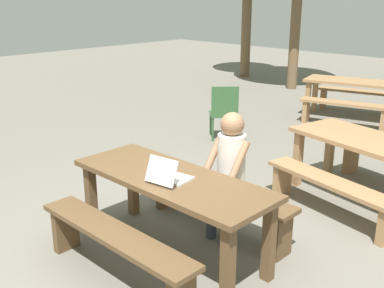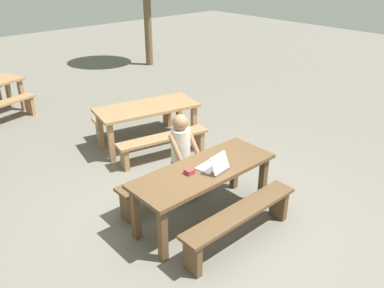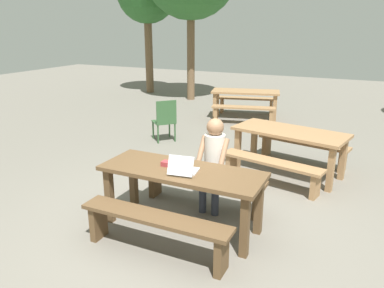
{
  "view_description": "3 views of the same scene",
  "coord_description": "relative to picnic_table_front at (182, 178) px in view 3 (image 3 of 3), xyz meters",
  "views": [
    {
      "loc": [
        2.83,
        -2.67,
        2.34
      ],
      "look_at": [
        0.02,
        0.25,
        1.03
      ],
      "focal_mm": 43.7,
      "sensor_mm": 36.0,
      "label": 1
    },
    {
      "loc": [
        -3.05,
        -3.18,
        3.26
      ],
      "look_at": [
        0.02,
        0.25,
        1.03
      ],
      "focal_mm": 37.1,
      "sensor_mm": 36.0,
      "label": 2
    },
    {
      "loc": [
        1.92,
        -3.74,
        2.44
      ],
      "look_at": [
        0.02,
        0.25,
        1.03
      ],
      "focal_mm": 35.17,
      "sensor_mm": 36.0,
      "label": 3
    }
  ],
  "objects": [
    {
      "name": "small_pouch",
      "position": [
        -0.23,
        0.03,
        0.15
      ],
      "size": [
        0.1,
        0.1,
        0.06
      ],
      "color": "#993338",
      "rests_on": "picnic_table_front"
    },
    {
      "name": "picnic_table_mid",
      "position": [
        0.81,
        2.36,
        -0.01
      ],
      "size": [
        1.94,
        1.16,
        0.76
      ],
      "rotation": [
        0.0,
        0.0,
        -0.21
      ],
      "color": "#9E754C",
      "rests_on": "ground"
    },
    {
      "name": "laptop",
      "position": [
        0.07,
        -0.1,
        0.18
      ],
      "size": [
        0.35,
        0.37,
        0.24
      ],
      "rotation": [
        0.0,
        0.0,
        3.28
      ],
      "color": "silver",
      "rests_on": "picnic_table_front"
    },
    {
      "name": "bench_far",
      "position": [
        0.0,
        0.65,
        -0.3
      ],
      "size": [
        1.76,
        0.3,
        0.48
      ],
      "color": "brown",
      "rests_on": "ground"
    },
    {
      "name": "bench_mid_south",
      "position": [
        0.68,
        1.73,
        -0.34
      ],
      "size": [
        1.66,
        0.63,
        0.42
      ],
      "rotation": [
        0.0,
        0.0,
        -0.21
      ],
      "color": "#9E754C",
      "rests_on": "ground"
    },
    {
      "name": "ground_plane",
      "position": [
        0.0,
        0.0,
        -0.66
      ],
      "size": [
        30.0,
        30.0,
        0.0
      ],
      "primitive_type": "plane",
      "color": "slate"
    },
    {
      "name": "person_seated",
      "position": [
        0.16,
        0.61,
        0.1
      ],
      "size": [
        0.38,
        0.39,
        1.28
      ],
      "color": "#333847",
      "rests_on": "ground"
    },
    {
      "name": "bench_near",
      "position": [
        0.0,
        -0.65,
        -0.3
      ],
      "size": [
        1.76,
        0.3,
        0.48
      ],
      "color": "brown",
      "rests_on": "ground"
    },
    {
      "name": "bench_rear_north",
      "position": [
        -1.2,
        6.38,
        -0.32
      ],
      "size": [
        1.61,
        0.68,
        0.46
      ],
      "rotation": [
        0.0,
        0.0,
        0.25
      ],
      "color": "#9E754C",
      "rests_on": "ground"
    },
    {
      "name": "picnic_table_front",
      "position": [
        0.0,
        0.0,
        0.0
      ],
      "size": [
        1.99,
        0.74,
        0.78
      ],
      "color": "brown",
      "rests_on": "ground"
    },
    {
      "name": "bench_mid_north",
      "position": [
        0.95,
        2.99,
        -0.34
      ],
      "size": [
        1.66,
        0.63,
        0.42
      ],
      "rotation": [
        0.0,
        0.0,
        -0.21
      ],
      "color": "#9E754C",
      "rests_on": "ground"
    },
    {
      "name": "plastic_chair",
      "position": [
        -1.97,
        3.08,
        -0.18
      ],
      "size": [
        0.62,
        0.62,
        0.92
      ],
      "rotation": [
        0.0,
        0.0,
        3.96
      ],
      "color": "#335933",
      "rests_on": "ground"
    },
    {
      "name": "bench_rear_south",
      "position": [
        -0.9,
        5.17,
        -0.32
      ],
      "size": [
        1.61,
        0.68,
        0.46
      ],
      "rotation": [
        0.0,
        0.0,
        0.25
      ],
      "color": "#9E754C",
      "rests_on": "ground"
    },
    {
      "name": "picnic_table_rear",
      "position": [
        -1.05,
        5.78,
        -0.03
      ],
      "size": [
        1.88,
        1.11,
        0.76
      ],
      "rotation": [
        0.0,
        0.0,
        0.25
      ],
      "color": "#9E754C",
      "rests_on": "ground"
    }
  ]
}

